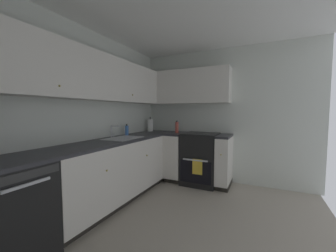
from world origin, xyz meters
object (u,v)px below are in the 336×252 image
at_px(dishwasher, 7,215).
at_px(oil_bottle, 177,127).
at_px(oven_range, 201,158).
at_px(paper_towel_roll, 150,125).
at_px(soap_bottle, 127,130).

relative_size(dishwasher, oil_bottle, 3.79).
bearing_deg(oven_range, dishwasher, 160.85).
height_order(dishwasher, paper_towel_roll, paper_towel_roll).
xyz_separation_m(paper_towel_roll, oil_bottle, (-0.04, -0.61, -0.02)).
bearing_deg(dishwasher, oil_bottle, -9.70).
bearing_deg(dishwasher, soap_bottle, 5.38).
xyz_separation_m(dishwasher, paper_towel_roll, (2.68, 0.16, 0.60)).
distance_m(dishwasher, soap_bottle, 2.01).
height_order(soap_bottle, oil_bottle, oil_bottle).
height_order(oven_range, soap_bottle, soap_bottle).
distance_m(soap_bottle, paper_towel_roll, 0.77).
height_order(soap_bottle, paper_towel_roll, paper_towel_roll).
bearing_deg(soap_bottle, paper_towel_roll, -1.50).
height_order(dishwasher, oven_range, oven_range).
xyz_separation_m(soap_bottle, oil_bottle, (0.73, -0.63, 0.02)).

